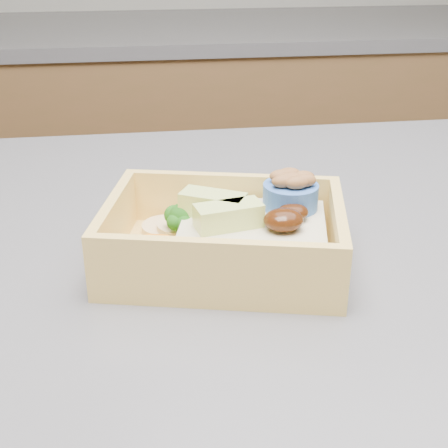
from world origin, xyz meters
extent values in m
cube|color=brown|center=(0.00, 1.20, 0.45)|extent=(3.20, 0.60, 0.90)
cube|color=#36363B|center=(0.00, 1.20, 0.92)|extent=(3.20, 0.62, 0.03)
cube|color=#36363B|center=(0.00, -0.10, 0.90)|extent=(1.24, 0.84, 0.04)
cube|color=#F8CC66|center=(0.04, -0.03, 0.92)|extent=(0.20, 0.17, 0.01)
cube|color=#F8CC66|center=(0.05, 0.03, 0.95)|extent=(0.17, 0.05, 0.04)
cube|color=#F8CC66|center=(0.03, -0.09, 0.95)|extent=(0.17, 0.05, 0.04)
cube|color=#F8CC66|center=(0.12, -0.05, 0.95)|extent=(0.03, 0.11, 0.04)
cube|color=#F8CC66|center=(-0.04, -0.01, 0.95)|extent=(0.03, 0.11, 0.04)
cube|color=tan|center=(0.06, -0.04, 0.94)|extent=(0.13, 0.12, 0.03)
ellipsoid|color=#351607|center=(0.08, -0.05, 0.96)|extent=(0.03, 0.03, 0.02)
ellipsoid|color=#351607|center=(0.09, -0.03, 0.96)|extent=(0.03, 0.03, 0.01)
cube|color=#D8EE7C|center=(0.04, -0.04, 0.96)|extent=(0.05, 0.03, 0.02)
cube|color=#D8EE7C|center=(0.03, -0.02, 0.96)|extent=(0.05, 0.04, 0.02)
cylinder|color=#7DA559|center=(0.01, -0.01, 0.94)|extent=(0.01, 0.01, 0.02)
sphere|color=#1F6216|center=(0.01, -0.01, 0.95)|extent=(0.02, 0.02, 0.02)
sphere|color=#1F6216|center=(0.02, -0.01, 0.95)|extent=(0.02, 0.02, 0.02)
sphere|color=#1F6216|center=(0.00, 0.00, 0.95)|extent=(0.02, 0.02, 0.02)
sphere|color=#1F6216|center=(0.01, -0.02, 0.95)|extent=(0.01, 0.01, 0.01)
sphere|color=#1F6216|center=(0.01, -0.01, 0.95)|extent=(0.01, 0.01, 0.01)
sphere|color=#1F6216|center=(0.01, 0.00, 0.95)|extent=(0.01, 0.01, 0.01)
cylinder|color=yellow|center=(-0.02, -0.05, 0.94)|extent=(0.04, 0.04, 0.02)
cylinder|color=orange|center=(-0.02, -0.05, 0.95)|extent=(0.02, 0.02, 0.00)
cylinder|color=orange|center=(-0.02, -0.05, 0.95)|extent=(0.02, 0.02, 0.00)
cylinder|color=orange|center=(-0.01, -0.05, 0.95)|extent=(0.02, 0.02, 0.00)
cylinder|color=tan|center=(0.00, 0.01, 0.93)|extent=(0.04, 0.04, 0.01)
cylinder|color=tan|center=(0.01, 0.00, 0.94)|extent=(0.04, 0.04, 0.01)
ellipsoid|color=white|center=(0.03, 0.01, 0.94)|extent=(0.02, 0.02, 0.02)
ellipsoid|color=white|center=(-0.03, -0.03, 0.94)|extent=(0.02, 0.02, 0.02)
cylinder|color=#3967C2|center=(0.10, -0.01, 0.97)|extent=(0.04, 0.04, 0.02)
ellipsoid|color=brown|center=(0.10, -0.01, 0.98)|extent=(0.02, 0.02, 0.01)
ellipsoid|color=brown|center=(0.11, -0.01, 0.98)|extent=(0.02, 0.02, 0.01)
ellipsoid|color=brown|center=(0.09, 0.00, 0.98)|extent=(0.02, 0.02, 0.01)
ellipsoid|color=brown|center=(0.10, -0.02, 0.98)|extent=(0.02, 0.02, 0.01)
ellipsoid|color=brown|center=(0.09, -0.02, 0.98)|extent=(0.02, 0.02, 0.01)
ellipsoid|color=brown|center=(0.11, -0.02, 0.98)|extent=(0.02, 0.02, 0.01)
ellipsoid|color=brown|center=(0.10, 0.00, 0.98)|extent=(0.02, 0.02, 0.01)
camera|label=1|loc=(-0.02, -0.45, 1.16)|focal=50.00mm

